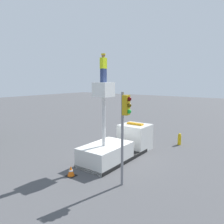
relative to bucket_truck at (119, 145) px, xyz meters
name	(u,v)px	position (x,y,z in m)	size (l,w,h in m)	color
ground_plane	(115,159)	(-0.59, 0.00, -0.91)	(120.00, 120.00, 0.00)	#4C4C4F
bucket_truck	(119,145)	(0.00, 0.00, 0.00)	(6.62, 2.25, 5.36)	black
worker	(103,68)	(-1.80, 0.00, 5.33)	(0.40, 0.26, 1.75)	navy
traffic_light_pole	(125,120)	(-3.41, -2.64, 2.58)	(0.34, 0.57, 4.93)	gray
fire_hydrant	(179,139)	(5.50, -2.48, -0.42)	(0.53, 0.29, 1.01)	gold
traffic_cone_rear	(71,171)	(-4.28, 0.48, -0.63)	(0.52, 0.52, 0.60)	black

